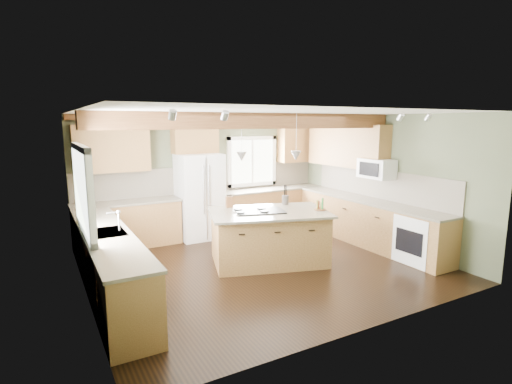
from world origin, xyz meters
TOP-DOWN VIEW (x-y plane):
  - floor at (0.00, 0.00)m, footprint 5.60×5.60m
  - ceiling at (0.00, 0.00)m, footprint 5.60×5.60m
  - wall_back at (0.00, 2.50)m, footprint 5.60×0.00m
  - wall_left at (-2.80, 0.00)m, footprint 0.00×5.00m
  - wall_right at (2.80, 0.00)m, footprint 0.00×5.00m
  - ceiling_beam at (0.00, 0.10)m, footprint 5.55×0.26m
  - soffit_trim at (0.00, 2.40)m, footprint 5.55×0.20m
  - backsplash_back at (0.00, 2.48)m, footprint 5.58×0.03m
  - backsplash_right at (2.78, 0.05)m, footprint 0.03×3.70m
  - base_cab_back_left at (-1.79, 2.20)m, footprint 2.02×0.60m
  - counter_back_left at (-1.79, 2.20)m, footprint 2.06×0.64m
  - base_cab_back_right at (1.49, 2.20)m, footprint 2.62×0.60m
  - counter_back_right at (1.49, 2.20)m, footprint 2.66×0.64m
  - base_cab_left at (-2.50, 0.05)m, footprint 0.60×3.70m
  - counter_left at (-2.50, 0.05)m, footprint 0.64×3.74m
  - base_cab_right at (2.50, 0.05)m, footprint 0.60×3.70m
  - counter_right at (2.50, 0.05)m, footprint 0.64×3.74m
  - upper_cab_back_left at (-1.99, 2.33)m, footprint 1.40×0.35m
  - upper_cab_over_fridge at (-0.30, 2.33)m, footprint 0.96×0.35m
  - upper_cab_right at (2.62, 0.90)m, footprint 0.35×2.20m
  - upper_cab_back_corner at (2.30, 2.33)m, footprint 0.90×0.35m
  - window_left at (-2.78, 0.05)m, footprint 0.04×1.60m
  - window_back at (1.15, 2.48)m, footprint 1.10×0.04m
  - sink at (-2.50, 0.05)m, footprint 0.50×0.65m
  - faucet at (-2.32, 0.05)m, footprint 0.02×0.02m
  - dishwasher at (-2.49, -1.25)m, footprint 0.60×0.60m
  - oven at (2.49, -1.25)m, footprint 0.60×0.72m
  - microwave at (2.58, -0.05)m, footprint 0.40×0.70m
  - pendant_left at (-0.25, 0.24)m, footprint 0.18×0.18m
  - pendant_right at (0.66, -0.04)m, footprint 0.18×0.18m
  - refrigerator at (-0.30, 2.12)m, footprint 0.90×0.74m
  - island at (0.20, 0.10)m, footprint 2.16×1.67m
  - island_top at (0.20, 0.10)m, footprint 2.32×1.83m
  - cooktop at (0.05, 0.15)m, footprint 0.95×0.77m
  - knife_block at (-0.26, 0.74)m, footprint 0.13×0.11m
  - utensil_crock at (0.78, 0.47)m, footprint 0.15×0.15m
  - bottle_tray at (1.05, -0.24)m, footprint 0.26×0.26m

SIDE VIEW (x-z plane):
  - floor at x=0.00m, z-range 0.00..0.00m
  - dishwasher at x=-2.49m, z-range 0.01..0.85m
  - oven at x=2.49m, z-range 0.01..0.85m
  - base_cab_back_left at x=-1.79m, z-range 0.00..0.88m
  - base_cab_back_right at x=1.49m, z-range 0.00..0.88m
  - base_cab_left at x=-2.50m, z-range 0.00..0.88m
  - base_cab_right at x=2.50m, z-range 0.00..0.88m
  - island at x=0.20m, z-range 0.00..0.88m
  - counter_back_left at x=-1.79m, z-range 0.88..0.92m
  - counter_back_right at x=1.49m, z-range 0.88..0.92m
  - counter_left at x=-2.50m, z-range 0.88..0.92m
  - counter_right at x=2.50m, z-range 0.88..0.92m
  - refrigerator at x=-0.30m, z-range 0.00..1.80m
  - island_top at x=0.20m, z-range 0.88..0.92m
  - sink at x=-2.50m, z-range 0.89..0.92m
  - cooktop at x=0.05m, z-range 0.92..0.94m
  - utensil_crock at x=0.78m, z-range 0.92..1.09m
  - knife_block at x=-0.26m, z-range 0.92..1.12m
  - bottle_tray at x=1.05m, z-range 0.92..1.12m
  - faucet at x=-2.32m, z-range 0.91..1.19m
  - backsplash_back at x=0.00m, z-range 0.92..1.50m
  - backsplash_right at x=2.78m, z-range 0.92..1.50m
  - wall_back at x=0.00m, z-range -1.50..4.10m
  - wall_left at x=-2.80m, z-range -1.20..3.80m
  - wall_right at x=2.80m, z-range -1.20..3.80m
  - window_back at x=1.15m, z-range 1.05..2.05m
  - window_left at x=-2.78m, z-range 1.02..2.08m
  - microwave at x=2.58m, z-range 1.36..1.74m
  - pendant_left at x=-0.25m, z-range 1.80..1.96m
  - pendant_right at x=0.66m, z-range 1.80..1.96m
  - upper_cab_back_left at x=-1.99m, z-range 1.50..2.40m
  - upper_cab_right at x=2.62m, z-range 1.50..2.40m
  - upper_cab_back_corner at x=2.30m, z-range 1.50..2.40m
  - upper_cab_over_fridge at x=-0.30m, z-range 1.80..2.50m
  - ceiling_beam at x=0.00m, z-range 2.34..2.60m
  - soffit_trim at x=0.00m, z-range 2.49..2.59m
  - ceiling at x=0.00m, z-range 2.60..2.60m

